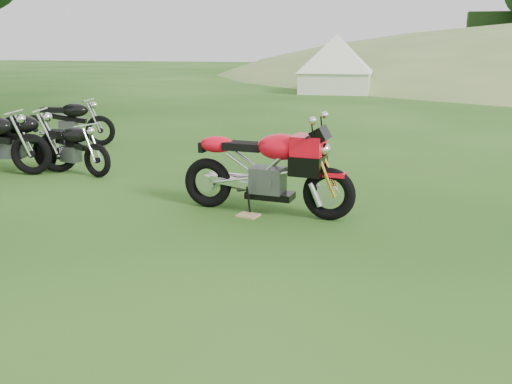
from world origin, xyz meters
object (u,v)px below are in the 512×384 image
(vintage_moto_d, at_px, (67,121))
(tent_left, at_px, (336,63))
(sport_motorcycle, at_px, (266,163))
(vintage_moto_b, at_px, (10,139))
(vintage_moto_a, at_px, (69,146))
(plywood_board, at_px, (248,215))

(vintage_moto_d, distance_m, tent_left, 15.34)
(sport_motorcycle, height_order, vintage_moto_b, sport_motorcycle)
(vintage_moto_b, xyz_separation_m, vintage_moto_d, (-0.53, 2.58, -0.05))
(vintage_moto_a, bearing_deg, tent_left, 98.15)
(sport_motorcycle, relative_size, plywood_board, 8.26)
(plywood_board, height_order, vintage_moto_b, vintage_moto_b)
(sport_motorcycle, relative_size, vintage_moto_a, 1.25)
(sport_motorcycle, bearing_deg, tent_left, 100.28)
(vintage_moto_a, height_order, tent_left, tent_left)
(plywood_board, xyz_separation_m, vintage_moto_b, (-4.48, 1.48, 0.56))
(sport_motorcycle, xyz_separation_m, vintage_moto_a, (-3.68, 1.47, -0.20))
(vintage_moto_a, distance_m, vintage_moto_d, 2.83)
(vintage_moto_d, bearing_deg, plywood_board, -48.38)
(vintage_moto_d, height_order, tent_left, tent_left)
(plywood_board, distance_m, vintage_moto_d, 6.46)
(plywood_board, height_order, vintage_moto_a, vintage_moto_a)
(vintage_moto_a, bearing_deg, plywood_board, -8.85)
(vintage_moto_b, bearing_deg, vintage_moto_d, 87.53)
(tent_left, bearing_deg, vintage_moto_b, -102.89)
(vintage_moto_d, bearing_deg, tent_left, 65.27)
(vintage_moto_a, distance_m, tent_left, 17.38)
(plywood_board, distance_m, tent_left, 18.90)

